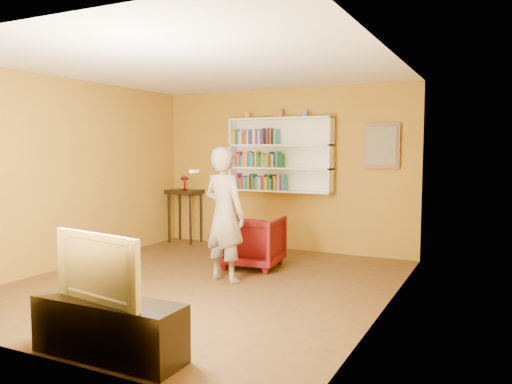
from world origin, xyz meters
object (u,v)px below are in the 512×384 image
bookshelf (281,155)px  armchair (253,242)px  ruby_lustre (184,180)px  tv_cabinet (109,328)px  television (107,266)px  person (224,215)px  console_table (185,199)px

bookshelf → armchair: bookshelf is taller
ruby_lustre → armchair: (1.99, -1.19, -0.77)m
ruby_lustre → armchair: 2.45m
ruby_lustre → tv_cabinet: ruby_lustre is taller
bookshelf → television: size_ratio=1.85×
bookshelf → tv_cabinet: bookshelf is taller
person → tv_cabinet: (0.33, -2.46, -0.62)m
person → television: 2.49m
console_table → tv_cabinet: console_table is taller
armchair → tv_cabinet: 3.33m
bookshelf → ruby_lustre: 1.91m
tv_cabinet → console_table: bearing=117.5°
ruby_lustre → armchair: ruby_lustre is taller
console_table → person: (2.02, -2.04, 0.07)m
console_table → armchair: 2.36m
ruby_lustre → tv_cabinet: 5.15m
tv_cabinet → armchair: bearing=96.1°
bookshelf → person: bookshelf is taller
armchair → person: person is taller
bookshelf → ruby_lustre: bookshelf is taller
console_table → television: 5.08m
bookshelf → console_table: bearing=-175.1°
armchair → tv_cabinet: size_ratio=0.61×
bookshelf → armchair: 1.83m
console_table → bookshelf: bearing=4.9°
person → tv_cabinet: bearing=110.6°
television → ruby_lustre: bearing=126.6°
ruby_lustre → armchair: bearing=-30.9°
ruby_lustre → bookshelf: bearing=4.9°
bookshelf → tv_cabinet: 4.88m
bookshelf → person: size_ratio=1.05×
bookshelf → console_table: (-1.85, -0.16, -0.80)m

